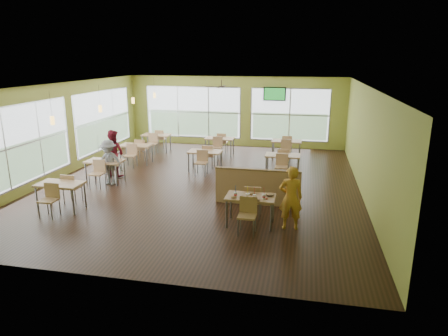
{
  "coord_description": "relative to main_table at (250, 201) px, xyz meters",
  "views": [
    {
      "loc": [
        3.23,
        -12.15,
        4.03
      ],
      "look_at": [
        1.02,
        -1.48,
        1.0
      ],
      "focal_mm": 32.0,
      "sensor_mm": 36.0,
      "label": 1
    }
  ],
  "objects": [
    {
      "name": "food_basket",
      "position": [
        0.46,
        0.13,
        0.15
      ],
      "size": [
        0.22,
        0.22,
        0.05
      ],
      "color": "black",
      "rests_on": "main_table"
    },
    {
      "name": "cup_yellow",
      "position": [
        -0.04,
        -0.22,
        0.19
      ],
      "size": [
        0.1,
        0.1,
        0.37
      ],
      "color": "white",
      "rests_on": "main_table"
    },
    {
      "name": "wrapper_right",
      "position": [
        0.2,
        -0.27,
        0.14
      ],
      "size": [
        0.16,
        0.15,
        0.03
      ],
      "primitive_type": "ellipsoid",
      "rotation": [
        0.0,
        0.0,
        -0.22
      ],
      "color": "#A77C51",
      "rests_on": "main_table"
    },
    {
      "name": "wrapper_left",
      "position": [
        -0.38,
        -0.19,
        0.14
      ],
      "size": [
        0.17,
        0.16,
        0.04
      ],
      "primitive_type": "ellipsoid",
      "rotation": [
        0.0,
        0.0,
        -0.12
      ],
      "color": "#A77C51",
      "rests_on": "main_table"
    },
    {
      "name": "wrapper_mid",
      "position": [
        -0.02,
        0.16,
        0.15
      ],
      "size": [
        0.23,
        0.21,
        0.05
      ],
      "primitive_type": "ellipsoid",
      "rotation": [
        0.0,
        0.0,
        0.1
      ],
      "color": "#A77C51",
      "rests_on": "main_table"
    },
    {
      "name": "patron_grey",
      "position": [
        -4.95,
        2.32,
        0.11
      ],
      "size": [
        0.96,
        0.56,
        1.48
      ],
      "primitive_type": "imported",
      "rotation": [
        0.0,
        0.0,
        -0.01
      ],
      "color": "slate",
      "rests_on": "floor"
    },
    {
      "name": "main_table",
      "position": [
        0.0,
        0.0,
        0.0
      ],
      "size": [
        1.22,
        1.52,
        0.87
      ],
      "color": "tan",
      "rests_on": "floor"
    },
    {
      "name": "room",
      "position": [
        -2.0,
        3.0,
        0.97
      ],
      "size": [
        12.0,
        12.04,
        3.2
      ],
      "color": "black",
      "rests_on": "ground"
    },
    {
      "name": "cup_red_near",
      "position": [
        0.12,
        -0.22,
        0.19
      ],
      "size": [
        0.09,
        0.09,
        0.33
      ],
      "color": "white",
      "rests_on": "main_table"
    },
    {
      "name": "ketchup_cup",
      "position": [
        0.41,
        -0.13,
        0.13
      ],
      "size": [
        0.05,
        0.05,
        0.02
      ],
      "primitive_type": "cylinder",
      "color": "#AA2D13",
      "rests_on": "main_table"
    },
    {
      "name": "cup_red_far",
      "position": [
        0.34,
        -0.14,
        0.18
      ],
      "size": [
        0.09,
        0.09,
        0.32
      ],
      "color": "white",
      "rests_on": "main_table"
    },
    {
      "name": "tv_backwall",
      "position": [
        -0.2,
        8.9,
        1.82
      ],
      "size": [
        1.0,
        0.07,
        0.6
      ],
      "color": "black",
      "rests_on": "wall_back"
    },
    {
      "name": "man_plaid",
      "position": [
        0.97,
        -0.03,
        0.16
      ],
      "size": [
        0.63,
        0.46,
        1.57
      ],
      "primitive_type": "imported",
      "rotation": [
        0.0,
        0.0,
        3.3
      ],
      "color": "#CB5516",
      "rests_on": "floor"
    },
    {
      "name": "patron_maroon",
      "position": [
        -5.26,
        3.25,
        0.19
      ],
      "size": [
        0.94,
        0.81,
        1.64
      ],
      "primitive_type": "imported",
      "rotation": [
        0.0,
        0.0,
        2.86
      ],
      "color": "maroon",
      "rests_on": "floor"
    },
    {
      "name": "cup_blue",
      "position": [
        -0.35,
        -0.13,
        0.18
      ],
      "size": [
        0.09,
        0.09,
        0.32
      ],
      "color": "white",
      "rests_on": "main_table"
    },
    {
      "name": "dining_tables",
      "position": [
        -3.05,
        4.71,
        -0.0
      ],
      "size": [
        6.92,
        8.72,
        0.87
      ],
      "color": "tan",
      "rests_on": "floor"
    },
    {
      "name": "half_wall_divider",
      "position": [
        0.0,
        1.45,
        -0.11
      ],
      "size": [
        2.4,
        0.14,
        1.04
      ],
      "color": "tan",
      "rests_on": "floor"
    },
    {
      "name": "ceiling_fan",
      "position": [
        -2.0,
        6.0,
        2.32
      ],
      "size": [
        1.25,
        1.25,
        0.29
      ],
      "color": "#2D2119",
      "rests_on": "ceiling"
    },
    {
      "name": "pendant_lights",
      "position": [
        -5.2,
        3.68,
        1.82
      ],
      "size": [
        0.11,
        7.31,
        0.86
      ],
      "color": "#2D2119",
      "rests_on": "ceiling"
    },
    {
      "name": "window_bays",
      "position": [
        -4.65,
        6.08,
        0.85
      ],
      "size": [
        9.24,
        10.24,
        2.38
      ],
      "color": "white",
      "rests_on": "room"
    }
  ]
}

